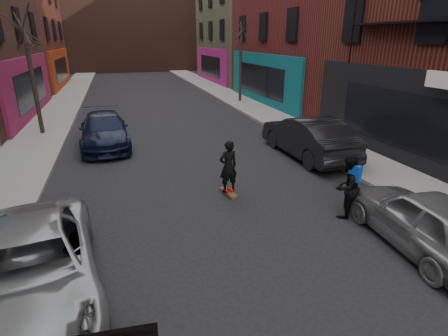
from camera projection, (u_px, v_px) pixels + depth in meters
sidewalk_left at (69, 97)px, 27.95m from camera, size 2.50×84.00×0.13m
sidewalk_right at (218, 91)px, 31.35m from camera, size 2.50×84.00×0.13m
building_far at (127, 20)px, 50.54m from camera, size 40.00×10.00×14.00m
tree_left_far at (30, 64)px, 16.05m from camera, size 2.00×2.00×6.50m
tree_right_far at (241, 53)px, 24.75m from camera, size 2.00×2.00×6.80m
parked_left_far at (31, 268)px, 6.17m from camera, size 2.88×5.12×1.35m
parked_left_end at (104, 130)px, 15.26m from camera, size 2.21×4.96×1.41m
parked_right_far at (427, 221)px, 7.72m from camera, size 1.97×4.25×1.41m
parked_right_end at (308, 136)px, 13.89m from camera, size 1.87×5.01×1.64m
skateboard at (228, 193)px, 10.68m from camera, size 0.36×0.83×0.10m
skateboarder at (228, 167)px, 10.38m from camera, size 0.65×0.48×1.61m
pedestrian at (347, 187)px, 9.10m from camera, size 0.98×0.86×1.69m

